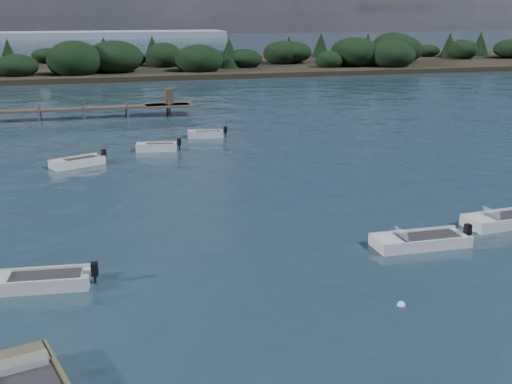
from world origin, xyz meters
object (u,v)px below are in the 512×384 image
object	(u,v)px
dinghy_mid_grey	(37,283)
tender_far_white	(157,148)
dinghy_mid_white_b	(506,222)
tender_far_grey_b	(206,135)
dinghy_mid_white_a	(420,243)
dinghy_extra_a	(77,164)

from	to	relation	value
dinghy_mid_grey	tender_far_white	bearing A→B (deg)	72.25
dinghy_mid_grey	dinghy_mid_white_b	bearing A→B (deg)	3.93
tender_far_white	dinghy_mid_grey	world-z (taller)	tender_far_white
tender_far_grey_b	dinghy_mid_grey	size ratio (longest dim) A/B	0.77
dinghy_mid_white_a	dinghy_extra_a	xyz separation A→B (m)	(-15.38, 20.73, 0.01)
tender_far_grey_b	dinghy_mid_grey	distance (m)	31.25
dinghy_extra_a	dinghy_mid_white_b	distance (m)	28.59
tender_far_white	dinghy_mid_grey	distance (m)	25.56
tender_far_grey_b	dinghy_extra_a	xyz separation A→B (m)	(-10.79, -7.85, -0.01)
tender_far_white	tender_far_grey_b	xyz separation A→B (m)	(4.75, 4.28, -0.00)
tender_far_grey_b	dinghy_mid_grey	bearing A→B (deg)	-113.66
dinghy_mid_white_b	tender_far_grey_b	bearing A→B (deg)	111.02
dinghy_mid_white_a	dinghy_mid_white_b	bearing A→B (deg)	14.80
dinghy_mid_white_a	dinghy_mid_grey	bearing A→B (deg)	-179.86
dinghy_mid_white_b	tender_far_white	bearing A→B (deg)	123.63
dinghy_mid_white_b	dinghy_mid_grey	distance (m)	22.99
tender_far_white	dinghy_mid_white_a	size ratio (longest dim) A/B	0.73
tender_far_white	dinghy_mid_white_b	distance (m)	27.34
dinghy_mid_white_a	dinghy_mid_white_b	distance (m)	6.00
dinghy_mid_grey	tender_far_grey_b	bearing A→B (deg)	66.34
dinghy_extra_a	tender_far_white	bearing A→B (deg)	30.58
dinghy_extra_a	tender_far_grey_b	bearing A→B (deg)	36.04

